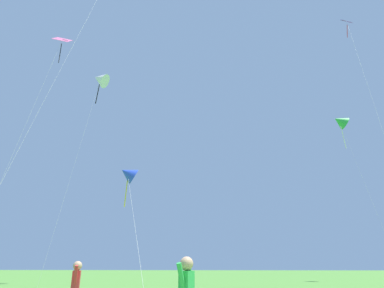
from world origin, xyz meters
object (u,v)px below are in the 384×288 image
Objects in this scene: kite_white_distant at (100,79)px; kite_blue_delta at (128,174)px; kite_green_small at (340,121)px; kite_purple_streamer at (350,33)px; kite_pink_low at (59,49)px.

kite_white_distant reaches higher than kite_blue_delta.
kite_green_small reaches higher than kite_blue_delta.
kite_purple_streamer is 1.02× the size of kite_white_distant.
kite_purple_streamer is at bearing -11.38° from kite_white_distant.
kite_pink_low is (-28.89, -5.30, -2.86)m from kite_purple_streamer.
kite_purple_streamer is at bearing -100.14° from kite_green_small.
kite_green_small is 0.84× the size of kite_purple_streamer.
kite_pink_low is at bearing -169.60° from kite_purple_streamer.
kite_blue_delta is (-21.96, -26.91, -14.40)m from kite_green_small.
kite_white_distant is 3.40× the size of kite_blue_delta.
kite_blue_delta is (-19.08, -10.79, -17.36)m from kite_purple_streamer.
kite_green_small is 0.97× the size of kite_pink_low.
kite_pink_low is at bearing 150.79° from kite_blue_delta.
kite_green_small is at bearing 33.99° from kite_pink_low.
kite_blue_delta is at bearing -29.21° from kite_pink_low.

